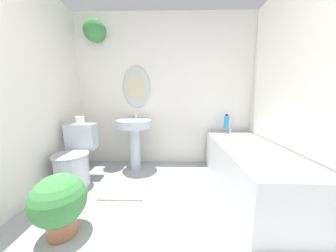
{
  "coord_description": "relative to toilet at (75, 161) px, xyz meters",
  "views": [
    {
      "loc": [
        0.11,
        -0.4,
        1.14
      ],
      "look_at": [
        0.07,
        1.48,
        0.8
      ],
      "focal_mm": 18.0,
      "sensor_mm": 36.0,
      "label": 1
    }
  ],
  "objects": [
    {
      "name": "wall_right",
      "position": [
        2.55,
        -0.42,
        0.88
      ],
      "size": [
        0.06,
        2.51,
        2.4
      ],
      "color": "silver",
      "rests_on": "ground_plane"
    },
    {
      "name": "bath_mat",
      "position": [
        0.67,
        -0.19,
        -0.31
      ],
      "size": [
        0.5,
        0.33,
        0.02
      ],
      "color": "#B7A88E",
      "rests_on": "ground_plane"
    },
    {
      "name": "toilet",
      "position": [
        0.0,
        0.0,
        0.0
      ],
      "size": [
        0.42,
        0.59,
        0.76
      ],
      "color": "silver",
      "rests_on": "ground_plane"
    },
    {
      "name": "potted_plant",
      "position": [
        0.34,
        -0.81,
        -0.02
      ],
      "size": [
        0.42,
        0.42,
        0.53
      ],
      "color": "#9E6042",
      "rests_on": "ground_plane"
    },
    {
      "name": "toilet_paper_roll",
      "position": [
        0.0,
        0.21,
        0.5
      ],
      "size": [
        0.11,
        0.11,
        0.1
      ],
      "color": "white",
      "rests_on": "toilet"
    },
    {
      "name": "bathtub",
      "position": [
        2.17,
        -0.11,
        -0.03
      ],
      "size": [
        0.68,
        1.67,
        0.63
      ],
      "color": "silver",
      "rests_on": "ground_plane"
    },
    {
      "name": "pedestal_sink",
      "position": [
        0.67,
        0.47,
        0.27
      ],
      "size": [
        0.52,
        0.52,
        0.88
      ],
      "color": "silver",
      "rests_on": "ground_plane"
    },
    {
      "name": "shampoo_bottle",
      "position": [
        2.09,
        0.59,
        0.42
      ],
      "size": [
        0.08,
        0.08,
        0.22
      ],
      "color": "#2D84C6",
      "rests_on": "bathtub"
    },
    {
      "name": "wall_back",
      "position": [
        1.04,
        0.79,
        0.95
      ],
      "size": [
        2.92,
        0.33,
        2.4
      ],
      "color": "silver",
      "rests_on": "ground_plane"
    },
    {
      "name": "wall_left",
      "position": [
        -0.3,
        -0.42,
        0.88
      ],
      "size": [
        0.06,
        2.51,
        2.4
      ],
      "color": "silver",
      "rests_on": "ground_plane"
    }
  ]
}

